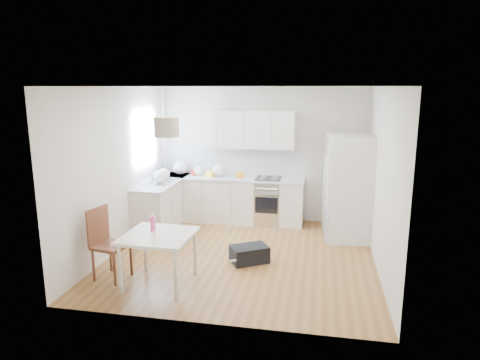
# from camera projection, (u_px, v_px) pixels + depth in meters

# --- Properties ---
(floor) EXTENTS (4.20, 4.20, 0.00)m
(floor) POSITION_uv_depth(u_px,v_px,m) (242.00, 256.00, 6.98)
(floor) COLOR brown
(floor) RESTS_ON ground
(ceiling) EXTENTS (4.20, 4.20, 0.00)m
(ceiling) POSITION_uv_depth(u_px,v_px,m) (242.00, 87.00, 6.41)
(ceiling) COLOR white
(ceiling) RESTS_ON wall_back
(wall_back) EXTENTS (4.20, 0.00, 4.20)m
(wall_back) POSITION_uv_depth(u_px,v_px,m) (261.00, 155.00, 8.72)
(wall_back) COLOR silver
(wall_back) RESTS_ON floor
(wall_left) EXTENTS (0.00, 4.20, 4.20)m
(wall_left) POSITION_uv_depth(u_px,v_px,m) (118.00, 170.00, 7.08)
(wall_left) COLOR silver
(wall_left) RESTS_ON floor
(wall_right) EXTENTS (0.00, 4.20, 4.20)m
(wall_right) POSITION_uv_depth(u_px,v_px,m) (382.00, 180.00, 6.32)
(wall_right) COLOR silver
(wall_right) RESTS_ON floor
(window_glassblock) EXTENTS (0.02, 1.00, 1.00)m
(window_glassblock) POSITION_uv_depth(u_px,v_px,m) (145.00, 138.00, 8.10)
(window_glassblock) COLOR #BFE0F9
(window_glassblock) RESTS_ON wall_left
(cabinets_back) EXTENTS (3.00, 0.60, 0.88)m
(cabinets_back) POSITION_uv_depth(u_px,v_px,m) (229.00, 200.00, 8.73)
(cabinets_back) COLOR silver
(cabinets_back) RESTS_ON floor
(cabinets_left) EXTENTS (0.60, 1.80, 0.88)m
(cabinets_left) POSITION_uv_depth(u_px,v_px,m) (163.00, 205.00, 8.37)
(cabinets_left) COLOR silver
(cabinets_left) RESTS_ON floor
(counter_back) EXTENTS (3.02, 0.64, 0.04)m
(counter_back) POSITION_uv_depth(u_px,v_px,m) (229.00, 178.00, 8.63)
(counter_back) COLOR #B5B7BA
(counter_back) RESTS_ON cabinets_back
(counter_left) EXTENTS (0.64, 1.82, 0.04)m
(counter_left) POSITION_uv_depth(u_px,v_px,m) (162.00, 182.00, 8.27)
(counter_left) COLOR #B5B7BA
(counter_left) RESTS_ON cabinets_left
(backsplash_back) EXTENTS (3.00, 0.01, 0.58)m
(backsplash_back) POSITION_uv_depth(u_px,v_px,m) (232.00, 160.00, 8.85)
(backsplash_back) COLOR white
(backsplash_back) RESTS_ON wall_back
(backsplash_left) EXTENTS (0.01, 1.80, 0.58)m
(backsplash_left) POSITION_uv_depth(u_px,v_px,m) (147.00, 166.00, 8.26)
(backsplash_left) COLOR white
(backsplash_left) RESTS_ON wall_left
(upper_cabinets) EXTENTS (1.70, 0.32, 0.75)m
(upper_cabinets) POSITION_uv_depth(u_px,v_px,m) (253.00, 129.00, 8.48)
(upper_cabinets) COLOR silver
(upper_cabinets) RESTS_ON wall_back
(range_oven) EXTENTS (0.50, 0.61, 0.88)m
(range_oven) POSITION_uv_depth(u_px,v_px,m) (268.00, 202.00, 8.58)
(range_oven) COLOR silver
(range_oven) RESTS_ON floor
(sink) EXTENTS (0.50, 0.80, 0.16)m
(sink) POSITION_uv_depth(u_px,v_px,m) (161.00, 182.00, 8.22)
(sink) COLOR silver
(sink) RESTS_ON counter_left
(refrigerator) EXTENTS (0.95, 1.00, 1.87)m
(refrigerator) POSITION_uv_depth(u_px,v_px,m) (349.00, 187.00, 7.66)
(refrigerator) COLOR white
(refrigerator) RESTS_ON floor
(dining_table) EXTENTS (0.95, 0.95, 0.73)m
(dining_table) POSITION_uv_depth(u_px,v_px,m) (159.00, 240.00, 5.84)
(dining_table) COLOR beige
(dining_table) RESTS_ON floor
(dining_chair) EXTENTS (0.51, 0.51, 1.03)m
(dining_chair) POSITION_uv_depth(u_px,v_px,m) (111.00, 244.00, 6.05)
(dining_chair) COLOR #522A18
(dining_chair) RESTS_ON floor
(drink_bottle) EXTENTS (0.07, 0.07, 0.25)m
(drink_bottle) POSITION_uv_depth(u_px,v_px,m) (153.00, 222.00, 5.94)
(drink_bottle) COLOR #E94083
(drink_bottle) RESTS_ON dining_table
(gym_bag) EXTENTS (0.67, 0.60, 0.26)m
(gym_bag) POSITION_uv_depth(u_px,v_px,m) (249.00, 254.00, 6.71)
(gym_bag) COLOR black
(gym_bag) RESTS_ON floor
(pendant_lamp) EXTENTS (0.42, 0.42, 0.25)m
(pendant_lamp) POSITION_uv_depth(u_px,v_px,m) (167.00, 127.00, 5.60)
(pendant_lamp) COLOR #C1B194
(pendant_lamp) RESTS_ON ceiling
(grocery_bag_a) EXTENTS (0.30, 0.25, 0.27)m
(grocery_bag_a) POSITION_uv_depth(u_px,v_px,m) (180.00, 168.00, 8.87)
(grocery_bag_a) COLOR white
(grocery_bag_a) RESTS_ON counter_back
(grocery_bag_b) EXTENTS (0.22, 0.19, 0.20)m
(grocery_bag_b) POSITION_uv_depth(u_px,v_px,m) (199.00, 171.00, 8.77)
(grocery_bag_b) COLOR white
(grocery_bag_b) RESTS_ON counter_back
(grocery_bag_c) EXTENTS (0.27, 0.23, 0.25)m
(grocery_bag_c) POSITION_uv_depth(u_px,v_px,m) (219.00, 170.00, 8.68)
(grocery_bag_c) COLOR white
(grocery_bag_c) RESTS_ON counter_back
(grocery_bag_d) EXTENTS (0.24, 0.21, 0.22)m
(grocery_bag_d) POSITION_uv_depth(u_px,v_px,m) (164.00, 174.00, 8.39)
(grocery_bag_d) COLOR white
(grocery_bag_d) RESTS_ON counter_back
(grocery_bag_e) EXTENTS (0.27, 0.23, 0.25)m
(grocery_bag_e) POSITION_uv_depth(u_px,v_px,m) (160.00, 177.00, 8.04)
(grocery_bag_e) COLOR white
(grocery_bag_e) RESTS_ON counter_left
(snack_orange) EXTENTS (0.17, 0.15, 0.10)m
(snack_orange) POSITION_uv_depth(u_px,v_px,m) (240.00, 175.00, 8.60)
(snack_orange) COLOR orange
(snack_orange) RESTS_ON counter_back
(snack_yellow) EXTENTS (0.19, 0.17, 0.11)m
(snack_yellow) POSITION_uv_depth(u_px,v_px,m) (210.00, 174.00, 8.66)
(snack_yellow) COLOR yellow
(snack_yellow) RESTS_ON counter_back
(snack_red) EXTENTS (0.17, 0.16, 0.10)m
(snack_red) POSITION_uv_depth(u_px,v_px,m) (195.00, 173.00, 8.80)
(snack_red) COLOR red
(snack_red) RESTS_ON counter_back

